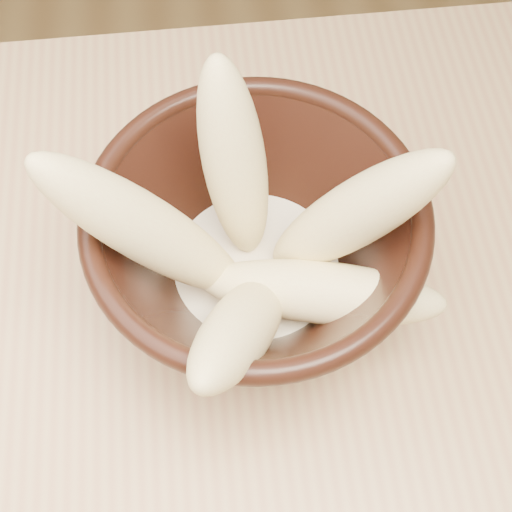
{
  "coord_description": "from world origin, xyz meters",
  "views": [
    {
      "loc": [
        -0.11,
        -0.15,
        1.27
      ],
      "look_at": [
        -0.09,
        0.1,
        0.81
      ],
      "focal_mm": 50.0,
      "sensor_mm": 36.0,
      "label": 1
    }
  ],
  "objects": [
    {
      "name": "banana_right",
      "position": [
        -0.02,
        0.09,
        0.87
      ],
      "size": [
        0.14,
        0.08,
        0.17
      ],
      "primitive_type": "ellipsoid",
      "rotation": [
        0.57,
        0.0,
        1.3
      ],
      "color": "#E6C688",
      "rests_on": "bowl"
    },
    {
      "name": "table",
      "position": [
        0.0,
        0.0,
        0.67
      ],
      "size": [
        1.2,
        0.8,
        0.75
      ],
      "color": "tan",
      "rests_on": "ground"
    },
    {
      "name": "banana_left",
      "position": [
        -0.16,
        0.09,
        0.88
      ],
      "size": [
        0.15,
        0.06,
        0.18
      ],
      "primitive_type": "ellipsoid",
      "rotation": [
        0.63,
        0.0,
        -1.69
      ],
      "color": "#E6C688",
      "rests_on": "bowl"
    },
    {
      "name": "milk_puddle",
      "position": [
        -0.09,
        0.1,
        0.79
      ],
      "size": [
        0.13,
        0.13,
        0.02
      ],
      "primitive_type": "cylinder",
      "color": "#F5E5C5",
      "rests_on": "bowl"
    },
    {
      "name": "banana_upright",
      "position": [
        -0.1,
        0.14,
        0.88
      ],
      "size": [
        0.07,
        0.1,
        0.17
      ],
      "primitive_type": "ellipsoid",
      "rotation": [
        0.29,
        0.0,
        3.43
      ],
      "color": "#E6C688",
      "rests_on": "bowl"
    },
    {
      "name": "banana_across",
      "position": [
        -0.05,
        0.06,
        0.83
      ],
      "size": [
        0.18,
        0.09,
        0.06
      ],
      "primitive_type": "ellipsoid",
      "rotation": [
        1.49,
        0.0,
        1.31
      ],
      "color": "#E6C688",
      "rests_on": "bowl"
    },
    {
      "name": "banana_front",
      "position": [
        -0.1,
        0.03,
        0.85
      ],
      "size": [
        0.11,
        0.15,
        0.14
      ],
      "primitive_type": "ellipsoid",
      "rotation": [
        0.86,
        0.0,
        -0.47
      ],
      "color": "#E6C688",
      "rests_on": "bowl"
    },
    {
      "name": "bowl",
      "position": [
        -0.09,
        0.1,
        0.82
      ],
      "size": [
        0.23,
        0.23,
        0.13
      ],
      "rotation": [
        0.0,
        0.0,
        -0.35
      ],
      "color": "black",
      "rests_on": "table"
    }
  ]
}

